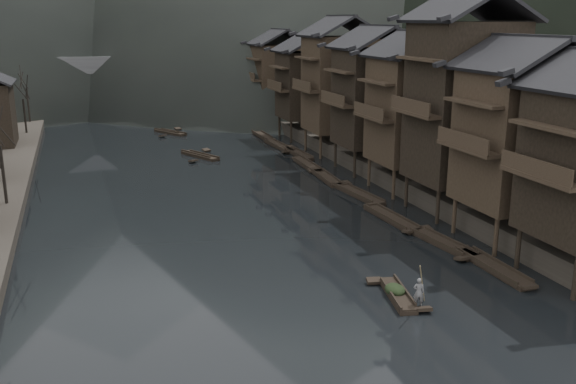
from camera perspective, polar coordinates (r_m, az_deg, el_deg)
name	(u,v)px	position (r m, az deg, el deg)	size (l,w,h in m)	color
water	(266,263)	(40.09, -1.93, -6.30)	(300.00, 300.00, 0.00)	black
right_bank	(431,124)	(89.45, 12.59, 5.95)	(40.00, 200.00, 1.80)	#2D2823
stilt_houses	(386,82)	(61.51, 8.73, 9.66)	(9.00, 67.60, 16.87)	black
moored_sampans	(330,176)	(60.87, 3.79, 1.39)	(2.66, 56.17, 0.47)	black
midriver_boats	(156,127)	(90.62, -11.65, 5.67)	(7.63, 47.88, 0.45)	black
stone_bridge	(142,79)	(108.76, -12.86, 9.75)	(40.00, 6.00, 9.00)	#4C4C4F
hero_sampan	(397,294)	(35.70, 9.70, -8.96)	(1.84, 4.85, 0.43)	black
cargo_heap	(395,284)	(35.64, 9.52, -8.04)	(1.05, 1.38, 0.63)	black
boatman	(419,288)	(34.14, 11.57, -8.35)	(0.57, 0.37, 1.57)	slate
bamboo_pole	(425,244)	(33.37, 12.08, -4.50)	(0.06, 0.06, 4.15)	#8C7A51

